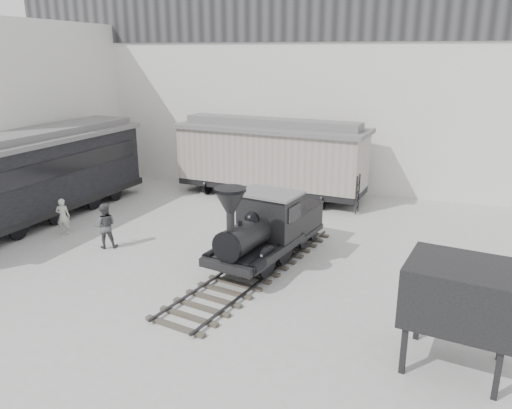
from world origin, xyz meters
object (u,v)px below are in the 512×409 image
(locomotive, at_px, (264,232))
(coal_hopper, at_px, (459,301))
(visitor_a, at_px, (63,216))
(visitor_b, at_px, (105,226))
(boxcar, at_px, (271,156))
(passenger_coach, at_px, (23,179))

(locomotive, xyz_separation_m, coal_hopper, (6.25, -4.58, 0.56))
(visitor_a, relative_size, visitor_b, 0.87)
(visitor_b, bearing_deg, locomotive, 156.91)
(boxcar, relative_size, visitor_b, 5.77)
(visitor_a, bearing_deg, boxcar, -150.21)
(visitor_a, distance_m, coal_hopper, 16.17)
(boxcar, xyz_separation_m, visitor_b, (-4.20, -9.12, -1.28))
(boxcar, distance_m, visitor_a, 10.86)
(passenger_coach, height_order, visitor_b, passenger_coach)
(locomotive, distance_m, visitor_b, 6.51)
(visitor_b, relative_size, coal_hopper, 0.64)
(locomotive, bearing_deg, passenger_coach, -172.17)
(passenger_coach, bearing_deg, boxcar, 46.49)
(passenger_coach, bearing_deg, coal_hopper, -11.41)
(visitor_b, bearing_deg, boxcar, -141.06)
(locomotive, height_order, passenger_coach, passenger_coach)
(locomotive, relative_size, visitor_a, 6.10)
(visitor_b, distance_m, coal_hopper, 13.45)
(locomotive, xyz_separation_m, boxcar, (-2.29, 8.75, 0.97))
(passenger_coach, xyz_separation_m, visitor_b, (4.93, -1.29, -1.21))
(passenger_coach, relative_size, visitor_b, 8.00)
(coal_hopper, bearing_deg, locomotive, 154.36)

